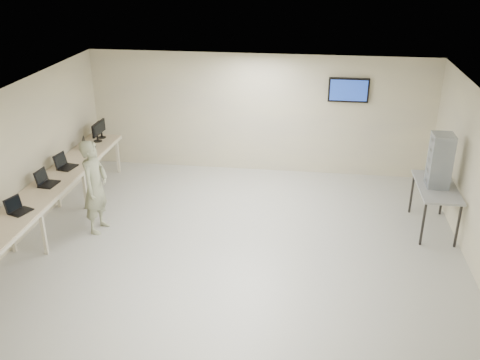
# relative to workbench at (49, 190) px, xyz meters

# --- Properties ---
(room) EXTENTS (8.01, 7.01, 2.81)m
(room) POSITION_rel_workbench_xyz_m (3.62, 0.06, 0.58)
(room) COLOR #B0B0B0
(room) RESTS_ON ground
(workbench) EXTENTS (0.76, 6.00, 0.90)m
(workbench) POSITION_rel_workbench_xyz_m (0.00, 0.00, 0.00)
(workbench) COLOR tan
(workbench) RESTS_ON ground
(laptop_1) EXTENTS (0.38, 0.41, 0.27)m
(laptop_1) POSITION_rel_workbench_xyz_m (-0.00, -1.07, 0.14)
(laptop_1) COLOR black
(laptop_1) RESTS_ON workbench
(laptop_2) EXTENTS (0.35, 0.40, 0.30)m
(laptop_2) POSITION_rel_workbench_xyz_m (-0.06, 0.05, 0.15)
(laptop_2) COLOR black
(laptop_2) RESTS_ON workbench
(laptop_3) EXTENTS (0.38, 0.43, 0.30)m
(laptop_3) POSITION_rel_workbench_xyz_m (-0.07, 0.89, 0.15)
(laptop_3) COLOR black
(laptop_3) RESTS_ON workbench
(laptop_4) EXTENTS (0.36, 0.38, 0.25)m
(laptop_4) POSITION_rel_workbench_xyz_m (-0.04, 2.00, 0.14)
(laptop_4) COLOR black
(laptop_4) RESTS_ON workbench
(monitor_near) EXTENTS (0.19, 0.44, 0.43)m
(monitor_near) POSITION_rel_workbench_xyz_m (-0.01, 2.49, 0.33)
(monitor_near) COLOR black
(monitor_near) RESTS_ON workbench
(monitor_far) EXTENTS (0.19, 0.42, 0.41)m
(monitor_far) POSITION_rel_workbench_xyz_m (-0.01, 2.75, 0.32)
(monitor_far) COLOR black
(monitor_far) RESTS_ON workbench
(soldier) EXTENTS (0.49, 0.70, 1.80)m
(soldier) POSITION_rel_workbench_xyz_m (0.89, 0.09, 0.07)
(soldier) COLOR gray
(soldier) RESTS_ON ground
(side_table) EXTENTS (0.70, 1.50, 0.90)m
(side_table) POSITION_rel_workbench_xyz_m (7.19, 0.99, 0.00)
(side_table) COLOR gray
(side_table) RESTS_ON ground
(storage_bins) EXTENTS (0.38, 0.43, 1.01)m
(storage_bins) POSITION_rel_workbench_xyz_m (7.17, 0.99, 0.58)
(storage_bins) COLOR #89939C
(storage_bins) RESTS_ON side_table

